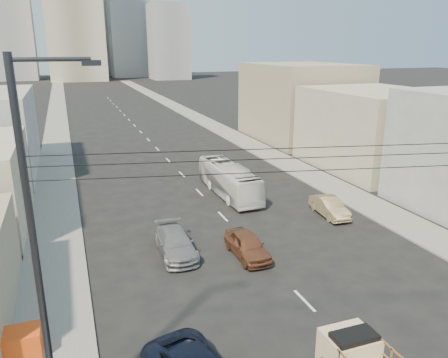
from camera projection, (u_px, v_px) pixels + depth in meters
sidewalk_left at (57, 122)px, 73.62m from camera, size 3.50×180.00×0.12m
sidewalk_right at (191, 115)px, 81.31m from camera, size 3.50×180.00×0.12m
lane_dashes at (144, 136)px, 62.19m from camera, size 0.15×104.00×0.01m
city_bus at (229, 180)px, 37.00m from camera, size 2.45×9.62×2.67m
sedan_brown at (247, 245)px, 26.15m from camera, size 1.77×4.27×1.45m
sedan_tan at (329, 207)px, 32.52m from camera, size 1.76×4.25×1.37m
sedan_grey at (175, 243)px, 26.41m from camera, size 2.22×5.07×1.45m
streetlamp_left at (39, 253)px, 12.53m from camera, size 2.36×0.25×12.00m
overhead_wires at (429, 155)px, 13.27m from camera, size 23.01×5.02×0.72m
crate_stack at (18, 344)px, 17.48m from camera, size 1.80×1.20×1.14m
bldg_right_mid at (374, 129)px, 44.93m from camera, size 11.00×14.00×8.00m
bldg_right_far at (301, 102)px, 59.19m from camera, size 12.00×16.00×10.00m
midrise_ne at (129, 27)px, 181.01m from camera, size 16.00×16.00×40.00m
midrise_nw at (12, 33)px, 162.99m from camera, size 15.00×15.00×34.00m
midrise_back at (96, 23)px, 190.00m from camera, size 18.00×18.00×44.00m
midrise_east at (169, 42)px, 168.69m from camera, size 14.00×14.00×28.00m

